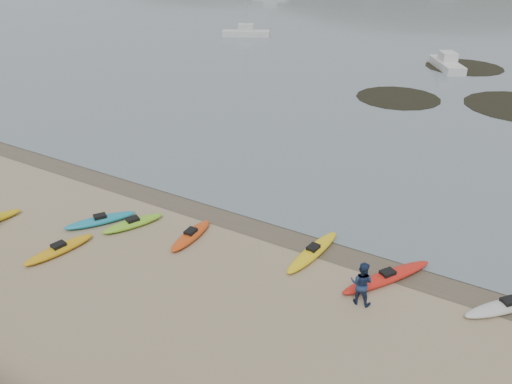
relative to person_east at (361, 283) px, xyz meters
The scene contains 5 objects.
ground 7.15m from the person_east, 153.37° to the left, with size 600.00×600.00×0.00m, color tan.
wet_sand 7.02m from the person_east, 155.57° to the left, with size 60.00×60.00×0.00m, color brown.
kayaks 6.58m from the person_east, behind, with size 23.95×9.26×0.34m.
person_east is the anchor object (origin of this frame).
kelp_mats 32.21m from the person_east, 93.30° to the left, with size 16.84×21.55×0.04m.
Camera 1 is at (10.51, -17.58, 12.04)m, focal length 35.00 mm.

